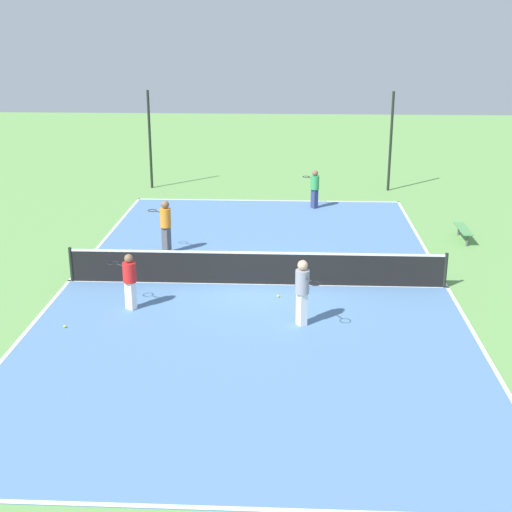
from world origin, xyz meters
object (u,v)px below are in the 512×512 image
Objects in this scene: tennis_ball_far_baseline at (278,296)px; fence_post_back_left at (150,140)px; bench at (463,230)px; player_coach_red at (129,278)px; tennis_ball_midcourt at (65,326)px; tennis_net at (256,267)px; player_center_orange at (166,223)px; fence_post_back_right at (391,142)px; player_far_green at (315,187)px; player_baseline_gray at (302,288)px.

tennis_ball_far_baseline is 0.02× the size of fence_post_back_left.
player_coach_red reaches higher than bench.
fence_post_back_left reaches higher than tennis_ball_midcourt.
tennis_net is 4.26m from player_center_orange.
fence_post_back_right reaches higher than tennis_net.
player_far_green reaches higher than tennis_net.
bench is at bearing 34.58° from tennis_ball_midcourt.
player_coach_red is (-4.63, 0.86, -0.13)m from player_baseline_gray.
fence_post_back_right is (4.17, 15.49, 1.20)m from player_baseline_gray.
bench is 24.04× the size of tennis_ball_midcourt.
fence_post_back_right is (8.65, 9.74, 1.17)m from player_center_orange.
fence_post_back_left reaches higher than tennis_net.
player_baseline_gray reaches higher than tennis_net.
player_center_orange is at bearing 138.20° from tennis_net.
player_far_green is (-5.17, 4.28, 0.54)m from bench.
bench is 12.53m from player_coach_red.
tennis_net is at bearing 174.82° from player_baseline_gray.
fence_post_back_right is (4.81, 13.60, 2.18)m from tennis_ball_far_baseline.
player_coach_red is at bearing 121.30° from player_center_orange.
tennis_ball_far_baseline is 14.59m from fence_post_back_right.
player_far_green is 8.35m from fence_post_back_left.
player_baseline_gray is 12.03m from player_far_green.
fence_post_back_right reaches higher than tennis_ball_far_baseline.
bench is 24.04× the size of tennis_ball_far_baseline.
fence_post_back_right is at bearing 0.00° from fence_post_back_left.
player_center_orange is 13.08m from fence_post_back_right.
tennis_net is at bearing -66.39° from fence_post_back_left.
player_far_green is 23.45× the size of tennis_ball_midcourt.
player_coach_red is 0.35× the size of fence_post_back_left.
tennis_ball_midcourt is (-4.74, -3.40, -0.50)m from tennis_net.
player_coach_red is 4.89m from player_center_orange.
tennis_ball_far_baseline is (-6.48, -5.84, -0.33)m from bench.
tennis_ball_midcourt is (-11.90, -8.20, -0.33)m from bench.
player_center_orange is at bearing -131.59° from fence_post_back_right.
tennis_net is 6.85× the size of bench.
fence_post_back_right is (8.80, 14.63, 1.33)m from player_coach_red.
tennis_net is 13.81m from fence_post_back_left.
player_baseline_gray is 6.15m from tennis_ball_midcourt.
player_baseline_gray is 16.08m from fence_post_back_right.
tennis_ball_midcourt is at bearing -115.05° from player_baseline_gray.
fence_post_back_right is (-1.67, 7.76, 1.85)m from bench.
fence_post_back_right is (3.50, 3.48, 1.31)m from player_far_green.
tennis_ball_far_baseline is (0.68, -1.03, -0.50)m from tennis_net.
player_baseline_gray is (1.32, -2.92, 0.48)m from tennis_net.
player_coach_red reaches higher than tennis_ball_midcourt.
fence_post_back_left reaches higher than player_far_green.
player_baseline_gray is at bearing -71.34° from tennis_ball_far_baseline.
player_coach_red is at bearing -165.51° from tennis_ball_far_baseline.
tennis_ball_midcourt is (-1.43, -1.33, -0.86)m from player_coach_red.
bench is 0.93× the size of player_baseline_gray.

